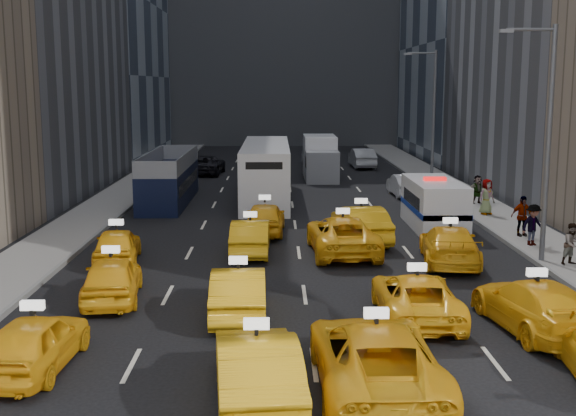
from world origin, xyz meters
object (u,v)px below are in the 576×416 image
(double_decker, at_px, (169,178))
(nypd_van, at_px, (434,205))
(box_truck, at_px, (320,158))
(city_bus, at_px, (266,172))

(double_decker, bearing_deg, nypd_van, -25.01)
(nypd_van, relative_size, box_truck, 0.85)
(nypd_van, height_order, city_bus, city_bus)
(city_bus, bearing_deg, double_decker, -161.52)
(city_bus, distance_m, box_truck, 10.41)
(city_bus, relative_size, box_truck, 1.91)
(nypd_van, distance_m, box_truck, 19.07)
(double_decker, distance_m, box_truck, 14.41)
(nypd_van, height_order, double_decker, double_decker)
(box_truck, bearing_deg, nypd_van, -72.92)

